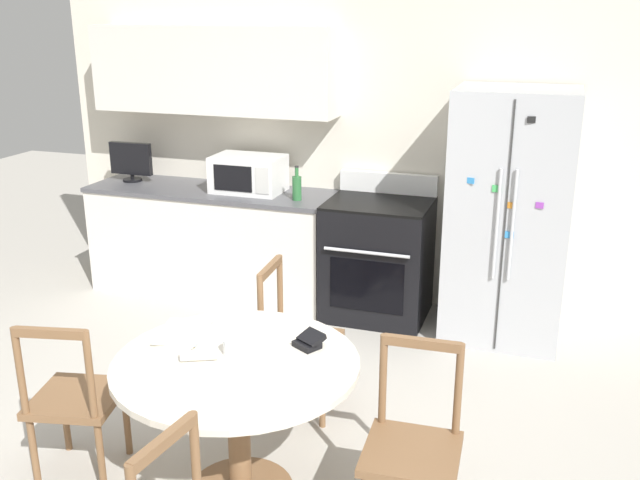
{
  "coord_description": "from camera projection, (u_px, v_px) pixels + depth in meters",
  "views": [
    {
      "loc": [
        1.47,
        -2.79,
        2.31
      ],
      "look_at": [
        0.14,
        1.15,
        0.95
      ],
      "focal_mm": 40.0,
      "sensor_mm": 36.0,
      "label": 1
    }
  ],
  "objects": [
    {
      "name": "dining_chair_right",
      "position": [
        413.0,
        449.0,
        3.18
      ],
      "size": [
        0.44,
        0.44,
        0.9
      ],
      "rotation": [
        0.0,
        0.0,
        3.19
      ],
      "color": "brown",
      "rests_on": "ground_plane"
    },
    {
      "name": "countertop_tv",
      "position": [
        131.0,
        161.0,
        6.03
      ],
      "size": [
        0.38,
        0.16,
        0.33
      ],
      "color": "black",
      "rests_on": "kitchen_counter"
    },
    {
      "name": "kitchen_counter",
      "position": [
        213.0,
        241.0,
        5.96
      ],
      "size": [
        2.05,
        0.64,
        0.9
      ],
      "color": "silver",
      "rests_on": "ground_plane"
    },
    {
      "name": "dining_chair_far",
      "position": [
        297.0,
        341.0,
        4.2
      ],
      "size": [
        0.44,
        0.44,
        0.9
      ],
      "rotation": [
        0.0,
        0.0,
        4.77
      ],
      "color": "brown",
      "rests_on": "ground_plane"
    },
    {
      "name": "microwave",
      "position": [
        248.0,
        174.0,
        5.69
      ],
      "size": [
        0.55,
        0.38,
        0.29
      ],
      "color": "white",
      "rests_on": "kitchen_counter"
    },
    {
      "name": "oven_range",
      "position": [
        378.0,
        258.0,
        5.5
      ],
      "size": [
        0.78,
        0.68,
        1.08
      ],
      "color": "black",
      "rests_on": "ground_plane"
    },
    {
      "name": "dining_chair_left",
      "position": [
        75.0,
        400.0,
        3.57
      ],
      "size": [
        0.5,
        0.5,
        0.9
      ],
      "rotation": [
        0.0,
        0.0,
        6.5
      ],
      "color": "brown",
      "rests_on": "ground_plane"
    },
    {
      "name": "mail_stack",
      "position": [
        182.0,
        333.0,
        3.59
      ],
      "size": [
        0.28,
        0.34,
        0.02
      ],
      "color": "white",
      "rests_on": "dining_table"
    },
    {
      "name": "folded_napkin",
      "position": [
        199.0,
        355.0,
        3.33
      ],
      "size": [
        0.18,
        0.12,
        0.05
      ],
      "color": "silver",
      "rests_on": "dining_table"
    },
    {
      "name": "counter_bottle",
      "position": [
        297.0,
        187.0,
        5.45
      ],
      "size": [
        0.07,
        0.07,
        0.27
      ],
      "color": "#2D6B38",
      "rests_on": "kitchen_counter"
    },
    {
      "name": "dining_table",
      "position": [
        237.0,
        388.0,
        3.38
      ],
      "size": [
        1.17,
        1.17,
        0.73
      ],
      "color": "beige",
      "rests_on": "ground_plane"
    },
    {
      "name": "candle_glass",
      "position": [
        232.0,
        347.0,
        3.39
      ],
      "size": [
        0.09,
        0.09,
        0.08
      ],
      "color": "silver",
      "rests_on": "dining_table"
    },
    {
      "name": "ground_plane",
      "position": [
        223.0,
        477.0,
        3.68
      ],
      "size": [
        14.0,
        14.0,
        0.0
      ],
      "primitive_type": "plane",
      "color": "#B2ADA3"
    },
    {
      "name": "wallet",
      "position": [
        309.0,
        341.0,
        3.47
      ],
      "size": [
        0.17,
        0.17,
        0.07
      ],
      "color": "black",
      "rests_on": "dining_table"
    },
    {
      "name": "refrigerator",
      "position": [
        508.0,
        217.0,
        5.04
      ],
      "size": [
        0.82,
        0.73,
        1.8
      ],
      "color": "#B2B5BA",
      "rests_on": "ground_plane"
    },
    {
      "name": "back_wall",
      "position": [
        325.0,
        123.0,
        5.66
      ],
      "size": [
        5.2,
        0.44,
        2.6
      ],
      "color": "silver",
      "rests_on": "ground_plane"
    }
  ]
}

